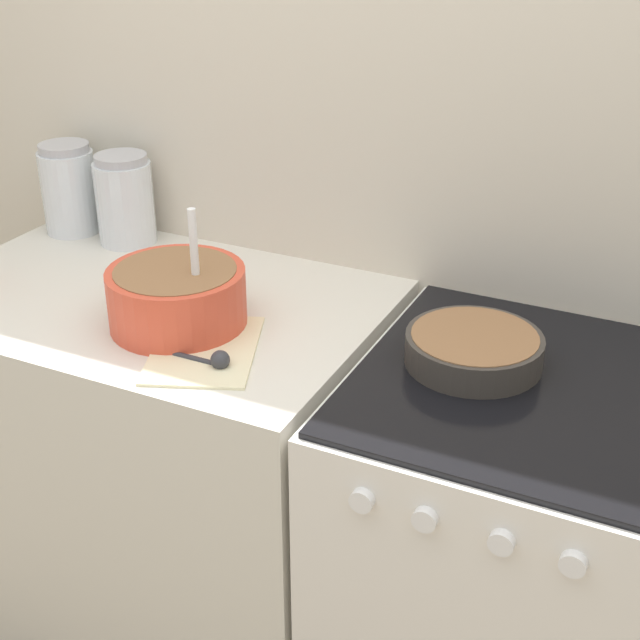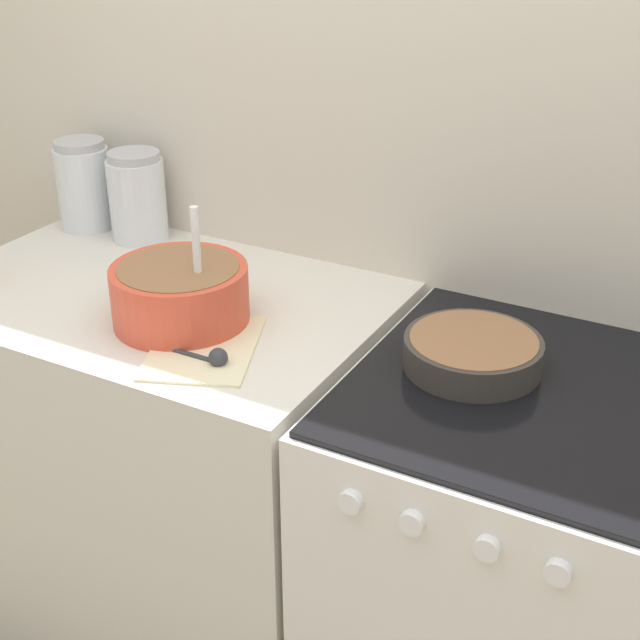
# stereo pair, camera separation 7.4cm
# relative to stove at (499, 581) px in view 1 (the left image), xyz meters

# --- Properties ---
(wall_back) EXTENTS (4.96, 0.05, 2.40)m
(wall_back) POSITION_rel_stove_xyz_m (-0.32, 0.35, 0.73)
(wall_back) COLOR beige
(wall_back) RESTS_ON ground_plane
(countertop_cabinet) EXTENTS (0.98, 0.65, 0.93)m
(countertop_cabinet) POSITION_rel_stove_xyz_m (-0.81, 0.00, 0.00)
(countertop_cabinet) COLOR silver
(countertop_cabinet) RESTS_ON ground_plane
(stove) EXTENTS (0.60, 0.67, 0.93)m
(stove) POSITION_rel_stove_xyz_m (0.00, 0.00, 0.00)
(stove) COLOR white
(stove) RESTS_ON ground_plane
(mixing_bowl) EXTENTS (0.27, 0.27, 0.25)m
(mixing_bowl) POSITION_rel_stove_xyz_m (-0.67, -0.08, 0.54)
(mixing_bowl) COLOR #D84C33
(mixing_bowl) RESTS_ON countertop_cabinet
(baking_pan) EXTENTS (0.25, 0.25, 0.06)m
(baking_pan) POSITION_rel_stove_xyz_m (-0.10, 0.03, 0.50)
(baking_pan) COLOR #38332D
(baking_pan) RESTS_ON stove
(storage_jar_left) EXTENTS (0.13, 0.13, 0.22)m
(storage_jar_left) POSITION_rel_stove_xyz_m (-1.20, 0.24, 0.56)
(storage_jar_left) COLOR silver
(storage_jar_left) RESTS_ON countertop_cabinet
(storage_jar_middle) EXTENTS (0.14, 0.14, 0.22)m
(storage_jar_middle) POSITION_rel_stove_xyz_m (-1.03, 0.24, 0.56)
(storage_jar_middle) COLOR silver
(storage_jar_middle) RESTS_ON countertop_cabinet
(recipe_page) EXTENTS (0.28, 0.33, 0.01)m
(recipe_page) POSITION_rel_stove_xyz_m (-0.57, -0.15, 0.47)
(recipe_page) COLOR beige
(recipe_page) RESTS_ON countertop_cabinet
(measuring_spoon) EXTENTS (0.12, 0.04, 0.04)m
(measuring_spoon) POSITION_rel_stove_xyz_m (-0.52, -0.19, 0.48)
(measuring_spoon) COLOR #333338
(measuring_spoon) RESTS_ON countertop_cabinet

